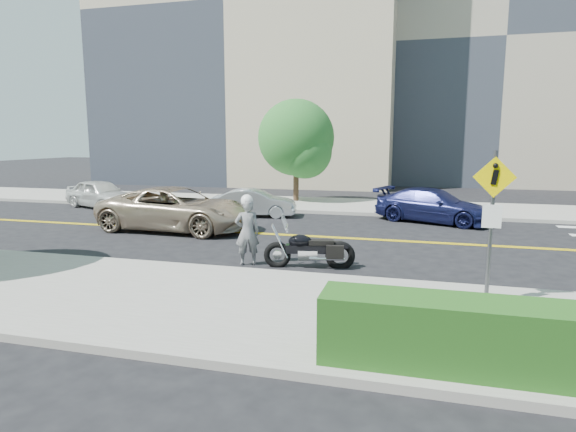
{
  "coord_description": "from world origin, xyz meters",
  "views": [
    {
      "loc": [
        2.8,
        -16.1,
        3.37
      ],
      "look_at": [
        -0.71,
        -3.1,
        1.2
      ],
      "focal_mm": 30.0,
      "sensor_mm": 36.0,
      "label": 1
    }
  ],
  "objects_px": {
    "pedestrian_sign": "(492,213)",
    "motorcyclist": "(247,230)",
    "parked_car_white": "(100,194)",
    "parked_car_blue": "(433,206)",
    "motorcycle": "(310,241)",
    "parked_car_silver": "(254,203)",
    "suv": "(177,209)"
  },
  "relations": [
    {
      "from": "parked_car_white",
      "to": "parked_car_silver",
      "type": "distance_m",
      "value": 8.22
    },
    {
      "from": "parked_car_blue",
      "to": "suv",
      "type": "bearing_deg",
      "value": 135.43
    },
    {
      "from": "motorcycle",
      "to": "parked_car_blue",
      "type": "relative_size",
      "value": 0.49
    },
    {
      "from": "parked_car_white",
      "to": "parked_car_silver",
      "type": "height_order",
      "value": "parked_car_white"
    },
    {
      "from": "motorcyclist",
      "to": "suv",
      "type": "xyz_separation_m",
      "value": [
        -4.23,
        4.01,
        -0.15
      ]
    },
    {
      "from": "motorcycle",
      "to": "parked_car_blue",
      "type": "height_order",
      "value": "motorcycle"
    },
    {
      "from": "pedestrian_sign",
      "to": "motorcycle",
      "type": "xyz_separation_m",
      "value": [
        -4.07,
        2.29,
        -1.26
      ]
    },
    {
      "from": "motorcyclist",
      "to": "parked_car_white",
      "type": "relative_size",
      "value": 0.47
    },
    {
      "from": "parked_car_silver",
      "to": "parked_car_blue",
      "type": "height_order",
      "value": "parked_car_blue"
    },
    {
      "from": "pedestrian_sign",
      "to": "parked_car_white",
      "type": "xyz_separation_m",
      "value": [
        -16.46,
        10.51,
        -1.27
      ]
    },
    {
      "from": "pedestrian_sign",
      "to": "suv",
      "type": "bearing_deg",
      "value": 148.39
    },
    {
      "from": "motorcyclist",
      "to": "parked_car_silver",
      "type": "relative_size",
      "value": 0.53
    },
    {
      "from": "parked_car_silver",
      "to": "parked_car_white",
      "type": "bearing_deg",
      "value": 76.41
    },
    {
      "from": "pedestrian_sign",
      "to": "parked_car_white",
      "type": "relative_size",
      "value": 0.74
    },
    {
      "from": "parked_car_white",
      "to": "parked_car_blue",
      "type": "distance_m",
      "value": 15.73
    },
    {
      "from": "motorcyclist",
      "to": "parked_car_blue",
      "type": "height_order",
      "value": "motorcyclist"
    },
    {
      "from": "suv",
      "to": "parked_car_white",
      "type": "height_order",
      "value": "suv"
    },
    {
      "from": "motorcyclist",
      "to": "parked_car_blue",
      "type": "relative_size",
      "value": 0.41
    },
    {
      "from": "pedestrian_sign",
      "to": "parked_car_silver",
      "type": "height_order",
      "value": "pedestrian_sign"
    },
    {
      "from": "motorcyclist",
      "to": "parked_car_white",
      "type": "xyz_separation_m",
      "value": [
        -10.71,
        8.38,
        -0.26
      ]
    },
    {
      "from": "motorcycle",
      "to": "suv",
      "type": "relative_size",
      "value": 0.4
    },
    {
      "from": "parked_car_blue",
      "to": "parked_car_silver",
      "type": "bearing_deg",
      "value": 114.28
    },
    {
      "from": "pedestrian_sign",
      "to": "parked_car_blue",
      "type": "bearing_deg",
      "value": 94.04
    },
    {
      "from": "suv",
      "to": "motorcycle",
      "type": "bearing_deg",
      "value": -120.84
    },
    {
      "from": "motorcyclist",
      "to": "parked_car_silver",
      "type": "bearing_deg",
      "value": -96.51
    },
    {
      "from": "suv",
      "to": "parked_car_blue",
      "type": "bearing_deg",
      "value": -62.81
    },
    {
      "from": "suv",
      "to": "parked_car_blue",
      "type": "height_order",
      "value": "suv"
    },
    {
      "from": "suv",
      "to": "parked_car_white",
      "type": "bearing_deg",
      "value": 58.3
    },
    {
      "from": "motorcyclist",
      "to": "motorcycle",
      "type": "relative_size",
      "value": 0.83
    },
    {
      "from": "pedestrian_sign",
      "to": "parked_car_blue",
      "type": "xyz_separation_m",
      "value": [
        -0.74,
        10.44,
        -1.28
      ]
    },
    {
      "from": "pedestrian_sign",
      "to": "motorcyclist",
      "type": "distance_m",
      "value": 6.22
    },
    {
      "from": "parked_car_white",
      "to": "parked_car_blue",
      "type": "bearing_deg",
      "value": -70.1
    }
  ]
}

